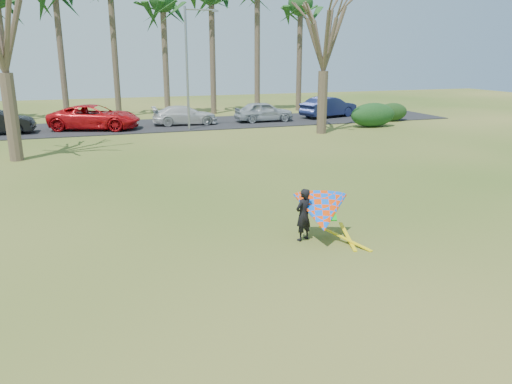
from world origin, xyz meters
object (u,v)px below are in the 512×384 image
object	(u,v)px
bare_tree_right	(325,29)
car_2	(95,117)
kite_flyer	(321,213)
streetlight	(189,63)
car_3	(185,115)
car_5	(329,107)
car_4	(264,111)

from	to	relation	value
bare_tree_right	car_2	size ratio (longest dim) A/B	1.54
bare_tree_right	kite_flyer	world-z (taller)	bare_tree_right
streetlight	car_3	bearing A→B (deg)	88.46
car_5	kite_flyer	distance (m)	27.94
streetlight	kite_flyer	xyz separation A→B (m)	(-0.85, -21.70, -3.62)
streetlight	car_2	world-z (taller)	streetlight
bare_tree_right	car_5	xyz separation A→B (m)	(4.12, 7.13, -5.69)
streetlight	car_5	bearing A→B (deg)	14.65
car_3	car_4	xyz separation A→B (m)	(6.01, -0.25, 0.07)
streetlight	car_5	world-z (taller)	streetlight
streetlight	car_4	xyz separation A→B (m)	(6.08, 2.33, -3.65)
car_3	car_4	distance (m)	6.02
car_4	kite_flyer	world-z (taller)	kite_flyer
bare_tree_right	car_3	distance (m)	11.73
streetlight	car_5	xyz separation A→B (m)	(11.96, 3.13, -3.59)
car_2	car_3	distance (m)	6.27
bare_tree_right	car_4	size ratio (longest dim) A/B	2.09
car_5	car_2	bearing A→B (deg)	75.03
bare_tree_right	car_3	size ratio (longest dim) A/B	1.97
bare_tree_right	kite_flyer	bearing A→B (deg)	-116.14
car_4	car_5	xyz separation A→B (m)	(5.88, 0.80, 0.07)
car_4	kite_flyer	size ratio (longest dim) A/B	1.84
car_4	car_5	world-z (taller)	car_5
bare_tree_right	kite_flyer	size ratio (longest dim) A/B	3.86
car_2	car_3	world-z (taller)	car_2
car_2	car_4	world-z (taller)	car_2
kite_flyer	car_5	bearing A→B (deg)	62.71
car_3	car_4	size ratio (longest dim) A/B	1.06
car_4	car_2	bearing A→B (deg)	90.91
streetlight	kite_flyer	size ratio (longest dim) A/B	3.35
bare_tree_right	kite_flyer	distance (m)	20.53
car_4	car_5	size ratio (longest dim) A/B	0.89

